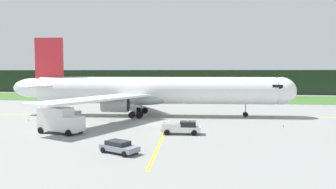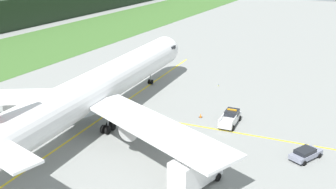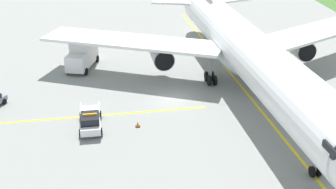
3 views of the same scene
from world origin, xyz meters
name	(u,v)px [view 1 (image 1 of 3)]	position (x,y,z in m)	size (l,w,h in m)	color
ground	(153,123)	(0.00, 0.00, 0.00)	(320.00, 320.00, 0.00)	gray
grass_verge	(184,98)	(0.00, 50.34, 0.02)	(320.00, 30.17, 0.04)	#3D662B
distant_tree_line	(190,82)	(0.00, 74.50, 4.58)	(288.00, 6.73, 9.17)	#20311F
taxiway_centerline_main	(155,116)	(-1.17, 8.62, 0.00)	(72.32, 0.30, 0.01)	yellow
taxiway_centerline_spur	(162,137)	(3.56, -11.08, 0.00)	(28.76, 0.30, 0.01)	yellow
airliner	(151,91)	(-1.95, 8.56, 4.80)	(54.90, 47.01, 15.14)	white
ops_pickup_truck	(182,128)	(5.94, -8.72, 0.90)	(5.47, 2.47, 1.94)	white
catering_truck	(60,120)	(-10.95, -10.68, 1.87)	(6.82, 3.99, 3.75)	silver
staff_car	(119,147)	(0.44, -19.88, 0.70)	(4.59, 3.47, 1.30)	gray
apron_cone	(187,126)	(6.12, -4.13, 0.28)	(0.46, 0.46, 0.58)	black
taxiway_edge_light_east	(283,126)	(20.64, -1.41, 0.20)	(0.12, 0.12, 0.37)	yellow
taxiway_edge_light_west	(28,120)	(-21.55, -1.41, 0.21)	(0.12, 0.12, 0.39)	yellow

